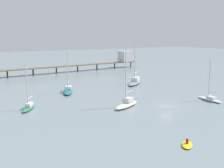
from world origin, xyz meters
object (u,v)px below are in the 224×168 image
at_px(dinghy_yellow, 187,144).
at_px(sailboat_gray, 135,81).
at_px(sailboat_cream, 127,103).
at_px(sailboat_teal, 68,90).
at_px(sailboat_green, 29,106).
at_px(sailboat_white, 210,98).
at_px(pier, 96,61).

bearing_deg(dinghy_yellow, sailboat_gray, 61.72).
height_order(sailboat_gray, sailboat_cream, sailboat_gray).
relative_size(sailboat_gray, sailboat_cream, 1.14).
bearing_deg(sailboat_gray, sailboat_cream, -129.75).
bearing_deg(dinghy_yellow, sailboat_teal, 88.13).
bearing_deg(sailboat_green, sailboat_gray, 20.12).
xyz_separation_m(sailboat_teal, sailboat_white, (22.41, -24.64, -0.11)).
xyz_separation_m(sailboat_green, dinghy_yellow, (11.82, -29.74, -0.46)).
height_order(sailboat_teal, sailboat_white, sailboat_teal).
bearing_deg(pier, sailboat_green, -130.50).
xyz_separation_m(pier, dinghy_yellow, (-29.85, -78.52, -3.40)).
bearing_deg(sailboat_gray, dinghy_yellow, -118.28).
distance_m(sailboat_teal, sailboat_white, 33.31).
distance_m(pier, sailboat_cream, 62.19).
bearing_deg(dinghy_yellow, sailboat_cream, 75.95).
distance_m(sailboat_gray, sailboat_white, 26.11).
bearing_deg(sailboat_gray, sailboat_white, -88.00).
xyz_separation_m(pier, sailboat_white, (-6.10, -62.18, -3.04)).
xyz_separation_m(sailboat_teal, sailboat_cream, (4.02, -19.56, 0.09)).
bearing_deg(sailboat_cream, dinghy_yellow, -104.05).
height_order(sailboat_gray, sailboat_white, sailboat_gray).
distance_m(pier, sailboat_gray, 36.87).
relative_size(sailboat_teal, sailboat_gray, 0.76).
bearing_deg(sailboat_cream, sailboat_green, 154.17).
xyz_separation_m(pier, sailboat_teal, (-28.51, -37.53, -2.93)).
bearing_deg(sailboat_white, pier, 84.40).
bearing_deg(sailboat_teal, sailboat_gray, 3.85).
xyz_separation_m(sailboat_green, sailboat_cream, (17.18, -8.32, 0.11)).
relative_size(pier, sailboat_cream, 5.95).
bearing_deg(sailboat_white, sailboat_green, 159.35).
relative_size(sailboat_green, sailboat_white, 1.05).
distance_m(sailboat_green, sailboat_teal, 17.31).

